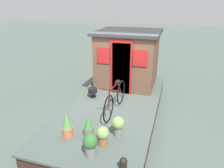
# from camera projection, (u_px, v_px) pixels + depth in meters

# --- Properties ---
(ground_plane) EXTENTS (60.00, 60.00, 0.00)m
(ground_plane) POSITION_uv_depth(u_px,v_px,m) (114.00, 117.00, 6.62)
(ground_plane) COLOR #47564C
(houseboat_deck) EXTENTS (5.76, 2.61, 0.49)m
(houseboat_deck) POSITION_uv_depth(u_px,v_px,m) (114.00, 110.00, 6.53)
(houseboat_deck) COLOR #424C47
(houseboat_deck) RESTS_ON ground_plane
(houseboat_cabin) EXTENTS (2.12, 2.21, 1.96)m
(houseboat_cabin) POSITION_uv_depth(u_px,v_px,m) (128.00, 58.00, 7.65)
(houseboat_cabin) COLOR brown
(houseboat_cabin) RESTS_ON houseboat_deck
(bicycle) EXTENTS (1.82, 0.50, 0.87)m
(bicycle) POSITION_uv_depth(u_px,v_px,m) (115.00, 99.00, 5.80)
(bicycle) COLOR black
(bicycle) RESTS_ON houseboat_deck
(potted_plant_ivy) EXTENTS (0.24, 0.24, 0.64)m
(potted_plant_ivy) POSITION_uv_depth(u_px,v_px,m) (67.00, 125.00, 4.74)
(potted_plant_ivy) COLOR #B2603D
(potted_plant_ivy) RESTS_ON houseboat_deck
(potted_plant_lavender) EXTENTS (0.28, 0.28, 0.43)m
(potted_plant_lavender) POSITION_uv_depth(u_px,v_px,m) (103.00, 135.00, 4.48)
(potted_plant_lavender) COLOR #935138
(potted_plant_lavender) RESTS_ON houseboat_deck
(potted_plant_sage) EXTENTS (0.24, 0.24, 0.49)m
(potted_plant_sage) POSITION_uv_depth(u_px,v_px,m) (88.00, 126.00, 4.83)
(potted_plant_sage) COLOR slate
(potted_plant_sage) RESTS_ON houseboat_deck
(potted_plant_succulent) EXTENTS (0.30, 0.30, 0.50)m
(potted_plant_succulent) POSITION_uv_depth(u_px,v_px,m) (90.00, 144.00, 4.14)
(potted_plant_succulent) COLOR slate
(potted_plant_succulent) RESTS_ON houseboat_deck
(potted_plant_geranium) EXTENTS (0.30, 0.30, 0.48)m
(potted_plant_geranium) POSITION_uv_depth(u_px,v_px,m) (118.00, 125.00, 4.79)
(potted_plant_geranium) COLOR slate
(potted_plant_geranium) RESTS_ON houseboat_deck
(charcoal_grill) EXTENTS (0.29, 0.29, 0.32)m
(charcoal_grill) POSITION_uv_depth(u_px,v_px,m) (93.00, 91.00, 6.74)
(charcoal_grill) COLOR black
(charcoal_grill) RESTS_ON houseboat_deck
(mooring_bollard) EXTENTS (0.15, 0.15, 0.26)m
(mooring_bollard) POSITION_uv_depth(u_px,v_px,m) (123.00, 163.00, 3.84)
(mooring_bollard) COLOR black
(mooring_bollard) RESTS_ON houseboat_deck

